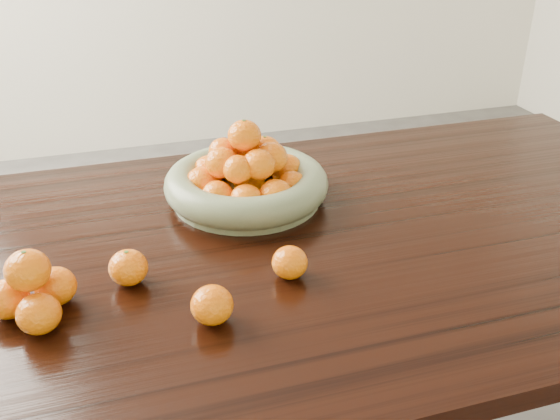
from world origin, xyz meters
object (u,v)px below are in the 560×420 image
object	(u,v)px
dining_table	(282,278)
orange_pyramid	(33,292)
loose_orange_0	(128,268)
fruit_bowl	(246,179)

from	to	relation	value
dining_table	orange_pyramid	world-z (taller)	orange_pyramid
dining_table	orange_pyramid	distance (m)	0.49
orange_pyramid	loose_orange_0	xyz separation A→B (m)	(0.15, 0.05, -0.02)
fruit_bowl	orange_pyramid	world-z (taller)	fruit_bowl
fruit_bowl	loose_orange_0	bearing A→B (deg)	-137.64
loose_orange_0	orange_pyramid	bearing A→B (deg)	-161.43
orange_pyramid	loose_orange_0	bearing A→B (deg)	18.57
fruit_bowl	orange_pyramid	distance (m)	0.53
fruit_bowl	loose_orange_0	world-z (taller)	fruit_bowl
dining_table	fruit_bowl	xyz separation A→B (m)	(-0.02, 0.19, 0.14)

